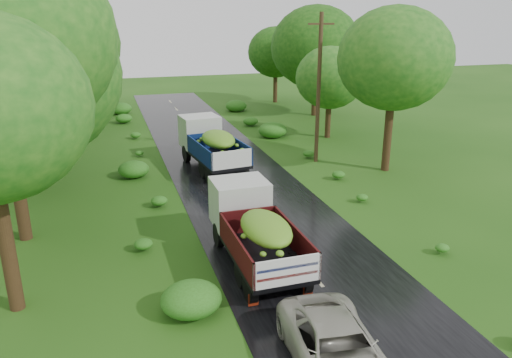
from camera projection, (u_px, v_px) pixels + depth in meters
name	position (u px, v px, depth m)	size (l,w,h in m)	color
ground	(371.00, 346.00, 13.73)	(120.00, 120.00, 0.00)	#1C480F
road	(303.00, 262.00, 18.25)	(6.50, 80.00, 0.02)	black
road_lines	(293.00, 250.00, 19.15)	(0.12, 69.60, 0.00)	#BFB78C
truck_near	(254.00, 226.00, 17.87)	(2.24, 6.10, 2.55)	black
truck_far	(210.00, 142.00, 28.78)	(3.00, 6.63, 2.69)	black
car	(337.00, 351.00, 12.49)	(2.18, 4.73, 1.32)	#ABA898
utility_pole	(319.00, 88.00, 28.98)	(1.52, 0.26, 8.67)	#382616
trees_left	(30.00, 49.00, 28.48)	(6.61, 34.86, 9.78)	black
trees_right	(322.00, 56.00, 38.01)	(6.07, 26.26, 7.87)	black
shrubs	(238.00, 178.00, 26.28)	(11.90, 44.00, 0.70)	#295F16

